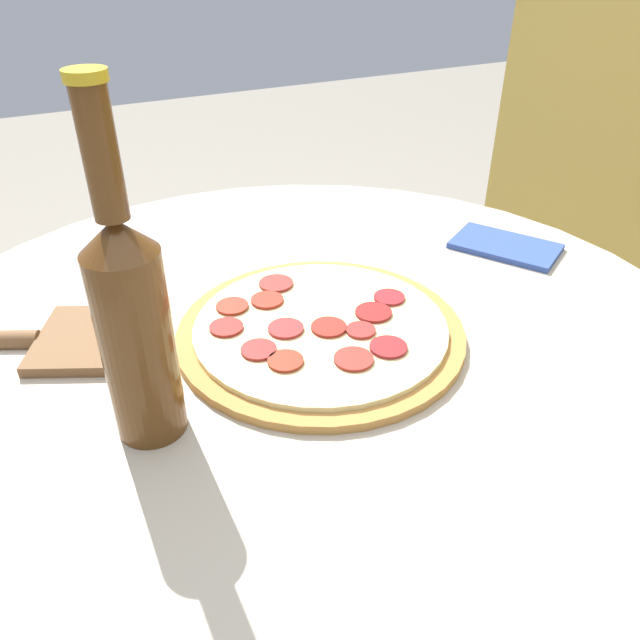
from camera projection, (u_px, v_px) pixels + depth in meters
name	position (u px, v px, depth m)	size (l,w,h in m)	color
table	(306.00, 448.00, 0.77)	(0.94, 0.94, 0.70)	#B2A893
pizza	(320.00, 329.00, 0.69)	(0.32, 0.32, 0.02)	#B77F3D
beer_bottle	(133.00, 320.00, 0.51)	(0.06, 0.06, 0.31)	#563314
pizza_paddle	(67.00, 339.00, 0.68)	(0.17, 0.25, 0.02)	brown
napkin	(505.00, 246.00, 0.87)	(0.16, 0.15, 0.01)	#334C99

